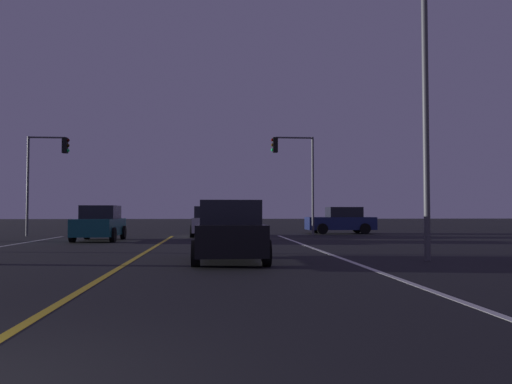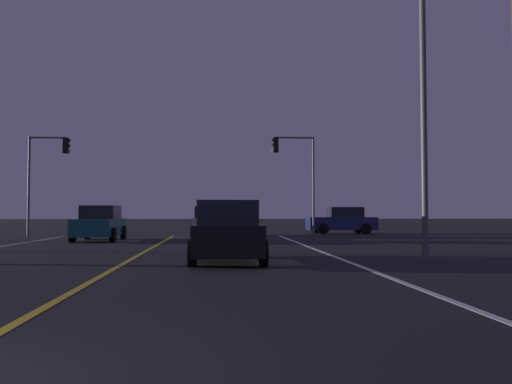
{
  "view_description": "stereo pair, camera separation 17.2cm",
  "coord_description": "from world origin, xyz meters",
  "px_view_note": "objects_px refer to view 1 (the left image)",
  "views": [
    {
      "loc": [
        2.31,
        -3.71,
        1.39
      ],
      "look_at": [
        4.44,
        21.62,
        2.38
      ],
      "focal_mm": 35.93,
      "sensor_mm": 36.0,
      "label": 1
    },
    {
      "loc": [
        2.48,
        -3.71,
        1.39
      ],
      "look_at": [
        4.44,
        21.62,
        2.38
      ],
      "focal_mm": 35.93,
      "sensor_mm": 36.0,
      "label": 2
    }
  ],
  "objects_px": {
    "car_lead_same_lane": "(230,232)",
    "car_crossing_side": "(341,221)",
    "traffic_light_near_right": "(294,163)",
    "traffic_light_near_left": "(47,163)",
    "car_oncoming": "(100,224)",
    "car_ahead_far": "(209,222)",
    "street_lamp_right_near": "(408,72)"
  },
  "relations": [
    {
      "from": "traffic_light_near_left",
      "to": "car_lead_same_lane",
      "type": "bearing_deg",
      "value": -57.83
    },
    {
      "from": "car_crossing_side",
      "to": "traffic_light_near_left",
      "type": "height_order",
      "value": "traffic_light_near_left"
    },
    {
      "from": "car_oncoming",
      "to": "car_crossing_side",
      "type": "bearing_deg",
      "value": 116.81
    },
    {
      "from": "car_oncoming",
      "to": "traffic_light_near_left",
      "type": "height_order",
      "value": "traffic_light_near_left"
    },
    {
      "from": "traffic_light_near_right",
      "to": "traffic_light_near_left",
      "type": "relative_size",
      "value": 1.03
    },
    {
      "from": "car_ahead_far",
      "to": "car_oncoming",
      "type": "xyz_separation_m",
      "value": [
        -5.23,
        -3.96,
        0.0
      ]
    },
    {
      "from": "traffic_light_near_right",
      "to": "street_lamp_right_near",
      "type": "height_order",
      "value": "street_lamp_right_near"
    },
    {
      "from": "car_ahead_far",
      "to": "car_oncoming",
      "type": "relative_size",
      "value": 1.0
    },
    {
      "from": "traffic_light_near_right",
      "to": "traffic_light_near_left",
      "type": "xyz_separation_m",
      "value": [
        -14.37,
        0.0,
        -0.12
      ]
    },
    {
      "from": "car_ahead_far",
      "to": "car_lead_same_lane",
      "type": "distance_m",
      "value": 14.92
    },
    {
      "from": "car_lead_same_lane",
      "to": "car_crossing_side",
      "type": "height_order",
      "value": "same"
    },
    {
      "from": "car_lead_same_lane",
      "to": "traffic_light_near_left",
      "type": "bearing_deg",
      "value": 32.17
    },
    {
      "from": "car_crossing_side",
      "to": "car_oncoming",
      "type": "height_order",
      "value": "same"
    },
    {
      "from": "car_lead_same_lane",
      "to": "car_crossing_side",
      "type": "relative_size",
      "value": 1.0
    },
    {
      "from": "car_lead_same_lane",
      "to": "street_lamp_right_near",
      "type": "height_order",
      "value": "street_lamp_right_near"
    },
    {
      "from": "car_oncoming",
      "to": "traffic_light_near_right",
      "type": "height_order",
      "value": "traffic_light_near_right"
    },
    {
      "from": "car_ahead_far",
      "to": "street_lamp_right_near",
      "type": "distance_m",
      "value": 16.78
    },
    {
      "from": "car_ahead_far",
      "to": "traffic_light_near_right",
      "type": "relative_size",
      "value": 0.73
    },
    {
      "from": "car_crossing_side",
      "to": "street_lamp_right_near",
      "type": "relative_size",
      "value": 0.5
    },
    {
      "from": "traffic_light_near_left",
      "to": "car_oncoming",
      "type": "bearing_deg",
      "value": -50.5
    },
    {
      "from": "car_lead_same_lane",
      "to": "traffic_light_near_right",
      "type": "height_order",
      "value": "traffic_light_near_right"
    },
    {
      "from": "car_crossing_side",
      "to": "traffic_light_near_right",
      "type": "xyz_separation_m",
      "value": [
        -3.35,
        -1.93,
        3.5
      ]
    },
    {
      "from": "car_lead_same_lane",
      "to": "street_lamp_right_near",
      "type": "xyz_separation_m",
      "value": [
        5.15,
        -0.13,
        4.6
      ]
    },
    {
      "from": "traffic_light_near_left",
      "to": "car_ahead_far",
      "type": "bearing_deg",
      "value": -6.15
    },
    {
      "from": "car_lead_same_lane",
      "to": "car_oncoming",
      "type": "xyz_separation_m",
      "value": [
        -5.92,
        10.95,
        0.0
      ]
    },
    {
      "from": "car_oncoming",
      "to": "street_lamp_right_near",
      "type": "relative_size",
      "value": 0.5
    },
    {
      "from": "car_lead_same_lane",
      "to": "traffic_light_near_right",
      "type": "xyz_separation_m",
      "value": [
        4.36,
        15.91,
        3.5
      ]
    },
    {
      "from": "car_ahead_far",
      "to": "car_crossing_side",
      "type": "bearing_deg",
      "value": -70.76
    },
    {
      "from": "car_ahead_far",
      "to": "car_lead_same_lane",
      "type": "height_order",
      "value": "same"
    },
    {
      "from": "car_crossing_side",
      "to": "traffic_light_near_right",
      "type": "distance_m",
      "value": 5.21
    },
    {
      "from": "car_oncoming",
      "to": "street_lamp_right_near",
      "type": "bearing_deg",
      "value": 44.96
    },
    {
      "from": "street_lamp_right_near",
      "to": "car_ahead_far",
      "type": "bearing_deg",
      "value": -68.79
    }
  ]
}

